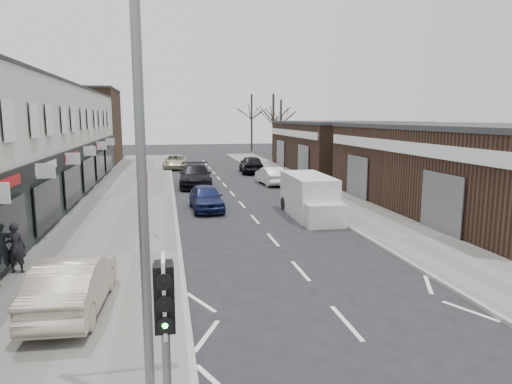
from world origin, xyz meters
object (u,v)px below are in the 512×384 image
parked_car_left_b (196,176)px  parked_car_right_b (251,164)px  white_van (309,197)px  parked_car_right_a (271,176)px  street_lamp (152,148)px  parked_car_left_c (175,162)px  warning_sign (147,185)px  parked_car_left_a (206,198)px  sedan_on_pavement (73,283)px  pedestrian (16,247)px  traffic_light (165,313)px

parked_car_left_b → parked_car_right_b: (5.61, 7.51, -0.00)m
white_van → parked_car_right_a: (0.58, 11.41, -0.34)m
street_lamp → parked_car_left_b: bearing=85.0°
street_lamp → parked_car_left_c: bearing=88.3°
warning_sign → white_van: size_ratio=0.49×
parked_car_left_a → parked_car_left_c: 21.28m
white_van → parked_car_right_b: (0.47, 18.94, -0.19)m
warning_sign → parked_car_right_b: warning_sign is taller
sedan_on_pavement → parked_car_left_b: bearing=-98.6°
warning_sign → parked_car_right_b: size_ratio=0.56×
white_van → sedan_on_pavement: (-9.71, -10.30, -0.17)m
street_lamp → sedan_on_pavement: size_ratio=1.83×
street_lamp → parked_car_right_a: 27.87m
pedestrian → parked_car_right_a: pedestrian is taller
parked_car_right_a → white_van: bearing=82.5°
warning_sign → parked_car_left_a: size_ratio=0.65×
street_lamp → parked_car_right_b: (7.92, 33.93, -3.80)m
warning_sign → parked_car_left_b: (2.95, 13.62, -1.38)m
parked_car_left_a → warning_sign: bearing=-123.9°
parked_car_left_c → parked_car_right_a: 14.23m
warning_sign → traffic_light: bearing=-86.9°
street_lamp → parked_car_right_b: bearing=76.9°
street_lamp → white_van: street_lamp is taller
street_lamp → parked_car_right_a: (8.03, 26.39, -3.95)m
traffic_light → street_lamp: bearing=95.9°
parked_car_left_a → parked_car_right_a: bearing=54.9°
traffic_light → parked_car_right_a: bearing=74.0°
parked_car_left_a → parked_car_right_b: size_ratio=0.86×
pedestrian → warning_sign: bearing=-121.3°
street_lamp → sedan_on_pavement: bearing=115.8°
parked_car_left_b → parked_car_right_a: parked_car_left_b is taller
parked_car_right_b → parked_car_right_a: bearing=94.7°
parked_car_left_a → parked_car_left_b: size_ratio=0.73×
parked_car_left_c → parked_car_right_b: parked_car_right_b is taller
traffic_light → street_lamp: (-0.13, 1.22, 2.20)m
traffic_light → white_van: (7.32, 16.20, -1.40)m
white_van → parked_car_right_a: bearing=88.7°
sedan_on_pavement → parked_car_left_c: 34.33m
parked_car_left_c → warning_sign: bearing=-90.3°
pedestrian → parked_car_left_c: pedestrian is taller
street_lamp → parked_car_left_a: street_lamp is taller
sedan_on_pavement → parked_car_left_a: 13.71m
parked_car_left_c → sedan_on_pavement: bearing=-92.1°
traffic_light → parked_car_left_a: traffic_light is taller
sedan_on_pavement → parked_car_right_a: 24.03m
parked_car_right_a → parked_car_right_b: bearing=-93.8°
traffic_light → parked_car_left_a: bearing=83.3°
street_lamp → pedestrian: 10.04m
traffic_light → parked_car_right_b: size_ratio=0.65×
traffic_light → parked_car_left_b: 27.76m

